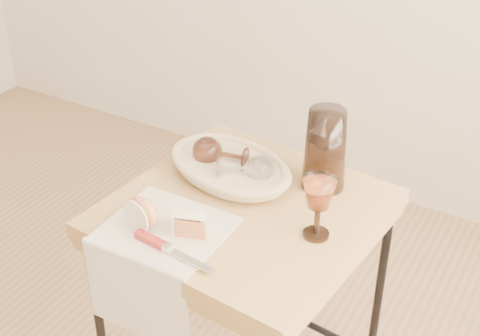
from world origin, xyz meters
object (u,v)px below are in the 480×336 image
Objects in this scene: goblet_lying_a at (223,154)px; apple_half at (143,212)px; side_table at (244,320)px; table_knife at (170,249)px; goblet_lying_b at (242,169)px; bread_basket at (230,169)px; wine_goblet at (318,208)px; pitcher at (325,149)px; tea_towel at (166,229)px.

apple_half is (-0.03, -0.31, -0.01)m from goblet_lying_a.
side_table is 3.61× the size of table_knife.
goblet_lying_b is 1.38× the size of apple_half.
bread_basket is 0.33m from wine_goblet.
wine_goblet is 1.83× the size of apple_half.
side_table is 0.43m from bread_basket.
goblet_lying_a is at bearing 158.38° from wine_goblet.
wine_goblet is (0.30, -0.12, 0.06)m from bread_basket.
pitcher is 2.94× the size of apple_half.
goblet_lying_b reaches higher than table_knife.
goblet_lying_a is 0.35m from wine_goblet.
table_knife is (0.08, -0.35, -0.04)m from goblet_lying_a.
bread_basket is at bearing 88.41° from apple_half.
wine_goblet reaches higher than tea_towel.
pitcher reaches higher than bread_basket.
wine_goblet is (0.33, -0.13, 0.03)m from goblet_lying_a.
goblet_lying_a reaches higher than bread_basket.
side_table is 6.50× the size of goblet_lying_b.
tea_towel is 0.87× the size of bread_basket.
tea_towel is at bearing -153.18° from wine_goblet.
table_knife is at bearing -101.35° from side_table.
goblet_lying_a is 0.83× the size of wine_goblet.
goblet_lying_b is at bearing 96.45° from table_knife.
table_knife is (0.06, -0.07, 0.01)m from tea_towel.
tea_towel is 0.27m from bread_basket.
table_knife is at bearing -138.19° from wine_goblet.
side_table is 0.54m from pitcher.
bread_basket is at bearing 128.89° from goblet_lying_b.
table_knife is (-0.25, -0.22, -0.06)m from wine_goblet.
wine_goblet reaches higher than bread_basket.
wine_goblet is 0.74× the size of table_knife.
goblet_lying_a is (-0.02, 0.29, 0.05)m from tea_towel.
apple_half is 0.12m from table_knife.
goblet_lying_b reaches higher than side_table.
wine_goblet is 0.34m from table_knife.
side_table is at bearing 127.83° from goblet_lying_a.
tea_towel is at bearing -79.08° from bread_basket.
tea_towel is 1.10× the size of pitcher.
goblet_lying_a is (-0.13, 0.11, 0.44)m from side_table.
wine_goblet is at bearing -61.09° from pitcher.
goblet_lying_a reaches higher than table_knife.
goblet_lying_b is 0.75× the size of wine_goblet.
bread_basket reaches higher than tea_towel.
tea_towel is 0.09m from table_knife.
goblet_lying_a reaches higher than goblet_lying_b.
goblet_lying_b is (0.05, -0.02, 0.03)m from bread_basket.
goblet_lying_a is 0.27m from pitcher.
side_table is 0.51m from wine_goblet.
apple_half is (-0.06, -0.29, 0.02)m from bread_basket.
side_table is 2.40× the size of bread_basket.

